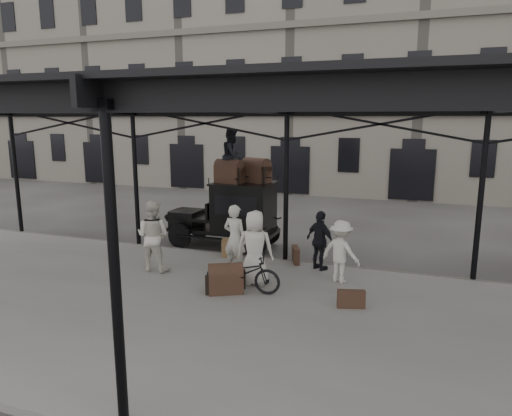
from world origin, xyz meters
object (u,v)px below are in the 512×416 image
at_px(steamer_trunk_platform, 226,280).
at_px(steamer_trunk_roof_near, 229,173).
at_px(porter_official, 320,241).
at_px(bicycle, 243,273).
at_px(porter_left, 235,238).
at_px(taxi, 235,212).

bearing_deg(steamer_trunk_platform, steamer_trunk_roof_near, 83.69).
distance_m(porter_official, steamer_trunk_roof_near, 3.92).
bearing_deg(bicycle, porter_left, 24.13).
bearing_deg(porter_official, taxi, 3.45).
bearing_deg(porter_left, steamer_trunk_platform, 113.01).
bearing_deg(steamer_trunk_platform, porter_official, 25.80).
relative_size(taxi, bicycle, 2.01).
xyz_separation_m(taxi, porter_official, (3.20, -1.76, -0.24)).
bearing_deg(steamer_trunk_roof_near, porter_official, -15.96).
bearing_deg(taxi, porter_official, -28.80).
xyz_separation_m(steamer_trunk_roof_near, steamer_trunk_platform, (1.53, -3.89, -2.05)).
distance_m(taxi, steamer_trunk_roof_near, 1.31).
relative_size(steamer_trunk_roof_near, steamer_trunk_platform, 1.06).
xyz_separation_m(porter_official, bicycle, (-1.38, -2.22, -0.34)).
height_order(porter_official, bicycle, porter_official).
height_order(taxi, steamer_trunk_roof_near, steamer_trunk_roof_near).
relative_size(taxi, porter_left, 1.99).
relative_size(porter_official, steamer_trunk_platform, 2.02).
xyz_separation_m(bicycle, steamer_trunk_roof_near, (-1.90, 3.73, 1.87)).
height_order(taxi, porter_left, taxi).
distance_m(porter_official, bicycle, 2.64).
xyz_separation_m(taxi, porter_left, (1.10, -2.68, -0.14)).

